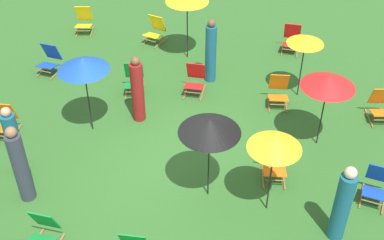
{
  "coord_description": "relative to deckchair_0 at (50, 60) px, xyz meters",
  "views": [
    {
      "loc": [
        1.88,
        -7.82,
        7.65
      ],
      "look_at": [
        0.0,
        1.2,
        0.5
      ],
      "focal_mm": 47.48,
      "sensor_mm": 36.0,
      "label": 1
    }
  ],
  "objects": [
    {
      "name": "umbrella_1",
      "position": [
        7.33,
        -1.65,
        1.35
      ],
      "size": [
        1.18,
        1.18,
        1.86
      ],
      "color": "black",
      "rests_on": "ground"
    },
    {
      "name": "umbrella_0",
      "position": [
        5.15,
        -3.77,
        1.43
      ],
      "size": [
        1.2,
        1.2,
        1.95
      ],
      "color": "black",
      "rests_on": "ground"
    },
    {
      "name": "deckchair_4",
      "position": [
        2.57,
        -0.45,
        0.0
      ],
      "size": [
        0.64,
        0.85,
        0.83
      ],
      "rotation": [
        0.0,
        0.0,
        0.24
      ],
      "color": "olive",
      "rests_on": "ground"
    },
    {
      "name": "deckchair_12",
      "position": [
        4.14,
        -0.16,
        0.0
      ],
      "size": [
        0.49,
        0.77,
        0.83
      ],
      "rotation": [
        0.0,
        0.0,
        0.02
      ],
      "color": "olive",
      "rests_on": "ground"
    },
    {
      "name": "deckchair_10",
      "position": [
        2.42,
        2.25,
        0.0
      ],
      "size": [
        0.67,
        0.86,
        0.83
      ],
      "rotation": [
        0.0,
        0.0,
        -0.29
      ],
      "color": "olive",
      "rests_on": "ground"
    },
    {
      "name": "umbrella_5",
      "position": [
        2.05,
        -2.21,
        1.45
      ],
      "size": [
        1.16,
        1.16,
        1.97
      ],
      "color": "black",
      "rests_on": "ground"
    },
    {
      "name": "person_3",
      "position": [
        1.06,
        -3.93,
        0.44
      ],
      "size": [
        0.42,
        0.42,
        1.71
      ],
      "rotation": [
        0.0,
        0.0,
        2.55
      ],
      "color": "#195972",
      "rests_on": "ground"
    },
    {
      "name": "deckchair_6",
      "position": [
        2.43,
        -5.7,
        0.0
      ],
      "size": [
        0.51,
        0.78,
        0.83
      ],
      "rotation": [
        0.0,
        0.0,
        -0.05
      ],
      "color": "olive",
      "rests_on": "ground"
    },
    {
      "name": "deckchair_7",
      "position": [
        8.79,
        -0.37,
        0.0
      ],
      "size": [
        0.61,
        0.84,
        0.83
      ],
      "rotation": [
        0.0,
        0.0,
        0.19
      ],
      "color": "olive",
      "rests_on": "ground"
    },
    {
      "name": "deckchair_5",
      "position": [
        0.06,
        2.42,
        0.0
      ],
      "size": [
        0.63,
        0.84,
        0.83
      ],
      "rotation": [
        0.0,
        0.0,
        0.22
      ],
      "color": "olive",
      "rests_on": "ground"
    },
    {
      "name": "deckchair_0",
      "position": [
        0.0,
        0.0,
        0.0
      ],
      "size": [
        0.57,
        0.81,
        0.83
      ],
      "rotation": [
        0.0,
        0.0,
        -0.13
      ],
      "color": "olive",
      "rests_on": "ground"
    },
    {
      "name": "person_1",
      "position": [
        3.03,
        -1.59,
        0.46
      ],
      "size": [
        0.38,
        0.38,
        1.75
      ],
      "rotation": [
        0.0,
        0.0,
        4.96
      ],
      "color": "maroon",
      "rests_on": "ground"
    },
    {
      "name": "deckchair_13",
      "position": [
        8.49,
        -3.18,
        0.0
      ],
      "size": [
        0.61,
        0.83,
        0.83
      ],
      "rotation": [
        0.0,
        0.0,
        -0.18
      ],
      "color": "olive",
      "rests_on": "ground"
    },
    {
      "name": "person_2",
      "position": [
        4.43,
        0.48,
        0.49
      ],
      "size": [
        0.4,
        0.4,
        1.81
      ],
      "rotation": [
        0.0,
        0.0,
        2.12
      ],
      "color": "#195972",
      "rests_on": "ground"
    },
    {
      "name": "ground_plane",
      "position": [
        4.45,
        -3.23,
        -0.37
      ],
      "size": [
        40.0,
        40.0,
        0.0
      ],
      "primitive_type": "plane",
      "color": "#2D6026"
    },
    {
      "name": "person_0",
      "position": [
        1.55,
        -4.6,
        0.49
      ],
      "size": [
        0.4,
        0.4,
        1.82
      ],
      "rotation": [
        0.0,
        0.0,
        0.34
      ],
      "color": "#333847",
      "rests_on": "ground"
    },
    {
      "name": "deckchair_14",
      "position": [
        6.49,
        2.56,
        0.0
      ],
      "size": [
        0.5,
        0.77,
        0.83
      ],
      "rotation": [
        0.0,
        0.0,
        -0.03
      ],
      "color": "olive",
      "rests_on": "ground"
    },
    {
      "name": "deckchair_11",
      "position": [
        0.11,
        -2.79,
        0.0
      ],
      "size": [
        0.54,
        0.8,
        0.83
      ],
      "rotation": [
        0.0,
        0.0,
        0.08
      ],
      "color": "olive",
      "rests_on": "ground"
    },
    {
      "name": "person_4",
      "position": [
        7.7,
        -4.34,
        0.46
      ],
      "size": [
        0.37,
        0.37,
        1.75
      ],
      "rotation": [
        0.0,
        0.0,
        1.76
      ],
      "color": "#195972",
      "rests_on": "ground"
    },
    {
      "name": "deckchair_8",
      "position": [
        6.43,
        -2.95,
        0.0
      ],
      "size": [
        0.58,
        0.82,
        0.83
      ],
      "rotation": [
        0.0,
        0.0,
        0.14
      ],
      "color": "olive",
      "rests_on": "ground"
    },
    {
      "name": "deckchair_2",
      "position": [
        6.31,
        -0.25,
        0.0
      ],
      "size": [
        0.57,
        0.82,
        0.83
      ],
      "rotation": [
        0.0,
        0.0,
        0.13
      ],
      "color": "olive",
      "rests_on": "ground"
    },
    {
      "name": "umbrella_3",
      "position": [
        6.37,
        -3.91,
        1.37
      ],
      "size": [
        1.01,
        1.01,
        1.9
      ],
      "color": "black",
      "rests_on": "ground"
    },
    {
      "name": "umbrella_4",
      "position": [
        6.81,
        0.23,
        1.26
      ],
      "size": [
        0.91,
        0.91,
        1.74
      ],
      "color": "black",
      "rests_on": "ground"
    }
  ]
}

